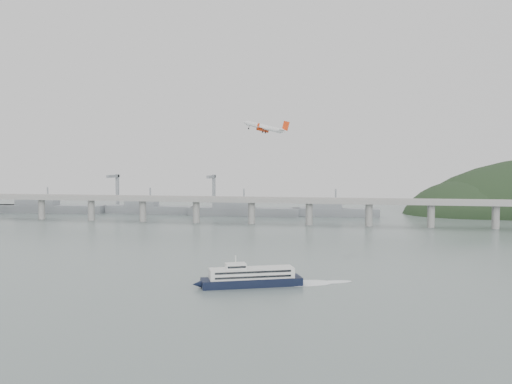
# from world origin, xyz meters

# --- Properties ---
(ground) EXTENTS (900.00, 900.00, 0.00)m
(ground) POSITION_xyz_m (0.00, 0.00, 0.00)
(ground) COLOR slate
(ground) RESTS_ON ground
(bridge) EXTENTS (800.00, 22.00, 23.90)m
(bridge) POSITION_xyz_m (-1.15, 200.00, 17.65)
(bridge) COLOR gray
(bridge) RESTS_ON ground
(distant_fleet) EXTENTS (453.00, 60.90, 40.00)m
(distant_fleet) POSITION_xyz_m (-155.36, 265.08, 6.22)
(distant_fleet) COLOR gray
(distant_fleet) RESTS_ON ground
(ferry) EXTENTS (68.80, 32.79, 13.61)m
(ferry) POSITION_xyz_m (13.60, -31.47, 3.69)
(ferry) COLOR black
(ferry) RESTS_ON ground
(airliner) EXTENTS (32.55, 29.93, 10.29)m
(airliner) POSITION_xyz_m (0.82, 83.63, 75.92)
(airliner) COLOR white
(airliner) RESTS_ON ground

